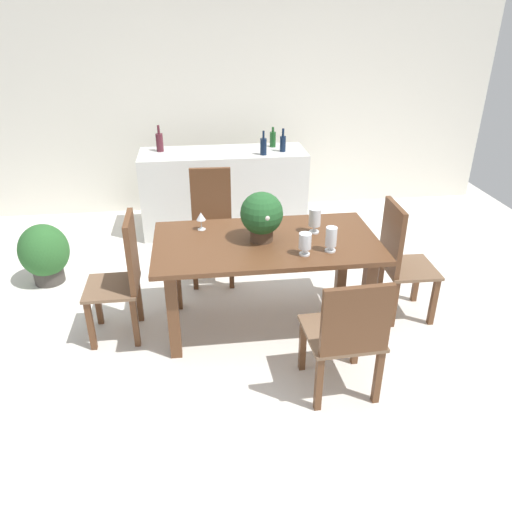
# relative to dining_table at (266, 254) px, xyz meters

# --- Properties ---
(ground_plane) EXTENTS (7.04, 7.04, 0.00)m
(ground_plane) POSITION_rel_dining_table_xyz_m (0.00, 0.13, -0.64)
(ground_plane) COLOR silver
(back_wall) EXTENTS (6.40, 0.10, 2.60)m
(back_wall) POSITION_rel_dining_table_xyz_m (0.00, 2.73, 0.66)
(back_wall) COLOR silver
(back_wall) RESTS_ON ground
(dining_table) EXTENTS (1.71, 0.92, 0.76)m
(dining_table) POSITION_rel_dining_table_xyz_m (0.00, 0.00, 0.00)
(dining_table) COLOR brown
(dining_table) RESTS_ON ground
(chair_far_left) EXTENTS (0.43, 0.45, 1.04)m
(chair_far_left) POSITION_rel_dining_table_xyz_m (-0.38, 0.90, -0.08)
(chair_far_left) COLOR brown
(chair_far_left) RESTS_ON ground
(chair_foot_end) EXTENTS (0.42, 0.44, 1.00)m
(chair_foot_end) POSITION_rel_dining_table_xyz_m (1.09, 0.00, -0.10)
(chair_foot_end) COLOR brown
(chair_foot_end) RESTS_ON ground
(chair_near_right) EXTENTS (0.49, 0.50, 0.92)m
(chair_near_right) POSITION_rel_dining_table_xyz_m (0.39, -0.90, -0.13)
(chair_near_right) COLOR brown
(chair_near_right) RESTS_ON ground
(chair_head_end) EXTENTS (0.40, 0.42, 1.00)m
(chair_head_end) POSITION_rel_dining_table_xyz_m (-1.09, 0.00, -0.10)
(chair_head_end) COLOR brown
(chair_head_end) RESTS_ON ground
(flower_centerpiece) EXTENTS (0.32, 0.32, 0.38)m
(flower_centerpiece) POSITION_rel_dining_table_xyz_m (-0.04, 0.01, 0.32)
(flower_centerpiece) COLOR #4C3828
(flower_centerpiece) RESTS_ON dining_table
(crystal_vase_left) EXTENTS (0.09, 0.09, 0.20)m
(crystal_vase_left) POSITION_rel_dining_table_xyz_m (0.39, 0.10, 0.24)
(crystal_vase_left) COLOR silver
(crystal_vase_left) RESTS_ON dining_table
(crystal_vase_center_near) EXTENTS (0.09, 0.09, 0.17)m
(crystal_vase_center_near) POSITION_rel_dining_table_xyz_m (0.24, -0.27, 0.22)
(crystal_vase_center_near) COLOR silver
(crystal_vase_center_near) RESTS_ON dining_table
(crystal_vase_right) EXTENTS (0.08, 0.08, 0.19)m
(crystal_vase_right) POSITION_rel_dining_table_xyz_m (0.44, -0.24, 0.22)
(crystal_vase_right) COLOR silver
(crystal_vase_right) RESTS_ON dining_table
(wine_glass) EXTENTS (0.07, 0.07, 0.15)m
(wine_glass) POSITION_rel_dining_table_xyz_m (-0.48, 0.26, 0.23)
(wine_glass) COLOR silver
(wine_glass) RESTS_ON dining_table
(kitchen_counter) EXTENTS (1.83, 0.61, 0.92)m
(kitchen_counter) POSITION_rel_dining_table_xyz_m (-0.19, 1.97, -0.18)
(kitchen_counter) COLOR silver
(kitchen_counter) RESTS_ON ground
(wine_bottle_clear) EXTENTS (0.08, 0.08, 0.28)m
(wine_bottle_clear) POSITION_rel_dining_table_xyz_m (-0.87, 2.07, 0.38)
(wine_bottle_clear) COLOR #511E28
(wine_bottle_clear) RESTS_ON kitchen_counter
(wine_bottle_green) EXTENTS (0.07, 0.07, 0.22)m
(wine_bottle_green) POSITION_rel_dining_table_xyz_m (0.38, 2.10, 0.37)
(wine_bottle_green) COLOR #194C1E
(wine_bottle_green) RESTS_ON kitchen_counter
(wine_bottle_dark) EXTENTS (0.06, 0.06, 0.25)m
(wine_bottle_dark) POSITION_rel_dining_table_xyz_m (0.46, 1.89, 0.37)
(wine_bottle_dark) COLOR #0F1E38
(wine_bottle_dark) RESTS_ON kitchen_counter
(wine_bottle_amber) EXTENTS (0.07, 0.07, 0.26)m
(wine_bottle_amber) POSITION_rel_dining_table_xyz_m (0.23, 1.79, 0.37)
(wine_bottle_amber) COLOR #0F1E38
(wine_bottle_amber) RESTS_ON kitchen_counter
(potted_plant_floor) EXTENTS (0.45, 0.45, 0.58)m
(potted_plant_floor) POSITION_rel_dining_table_xyz_m (-1.94, 0.94, -0.34)
(potted_plant_floor) COLOR #423D38
(potted_plant_floor) RESTS_ON ground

